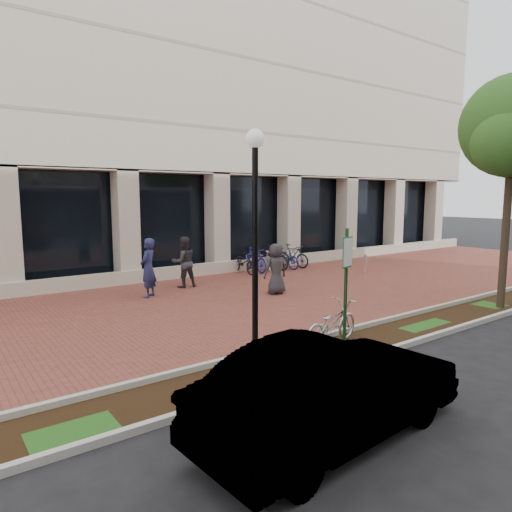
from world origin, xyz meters
TOP-DOWN VIEW (x-y plane):
  - ground at (0.00, 0.00)m, footprint 120.00×120.00m
  - brick_plaza at (0.00, 0.00)m, footprint 40.00×9.00m
  - planting_strip at (0.00, -5.25)m, footprint 40.00×1.50m
  - curb_plaza_side at (0.00, -4.50)m, footprint 40.00×0.12m
  - curb_street_side at (0.00, -6.00)m, footprint 40.00×0.12m
  - near_office_building at (0.00, 10.47)m, footprint 40.00×12.12m
  - parking_sign at (-1.42, -5.59)m, footprint 0.34×0.07m
  - lamppost at (-2.96, -4.60)m, footprint 0.36×0.36m
  - street_tree at (5.40, -5.44)m, footprint 3.42×2.85m
  - locked_bicycle at (-1.12, -4.92)m, footprint 1.91×0.96m
  - pedestrian_left at (-2.43, 1.94)m, footprint 0.83×0.81m
  - pedestrian_mid at (-0.74, 2.75)m, footprint 0.96×0.79m
  - pedestrian_right at (1.21, -0.09)m, footprint 0.88×0.63m
  - bollard at (6.74, 0.79)m, footprint 0.12×0.12m
  - bike_rack_cluster at (4.04, 3.94)m, footprint 3.54×1.89m
  - sedan_near_curb at (-3.90, -7.66)m, footprint 4.25×1.73m

SIDE VIEW (x-z plane):
  - ground at x=0.00m, z-range 0.00..0.00m
  - brick_plaza at x=0.00m, z-range 0.00..0.01m
  - planting_strip at x=0.00m, z-range 0.00..0.01m
  - curb_plaza_side at x=0.00m, z-range 0.00..0.12m
  - curb_street_side at x=0.00m, z-range 0.00..0.12m
  - bollard at x=6.74m, z-range 0.01..0.88m
  - locked_bicycle at x=-1.12m, z-range 0.00..0.96m
  - bike_rack_cluster at x=4.04m, z-range -0.03..1.03m
  - sedan_near_curb at x=-3.90m, z-range 0.00..1.37m
  - pedestrian_right at x=1.21m, z-range 0.00..1.70m
  - pedestrian_mid at x=-0.74m, z-range 0.00..1.83m
  - pedestrian_left at x=-2.43m, z-range 0.00..1.92m
  - parking_sign at x=-1.42m, z-range 0.34..2.96m
  - lamppost at x=-2.96m, z-range 0.29..4.80m
  - street_tree at x=5.40m, z-range 1.70..8.32m
  - near_office_building at x=0.00m, z-range 2.05..18.05m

